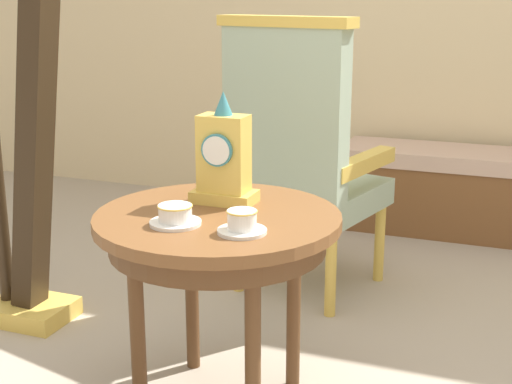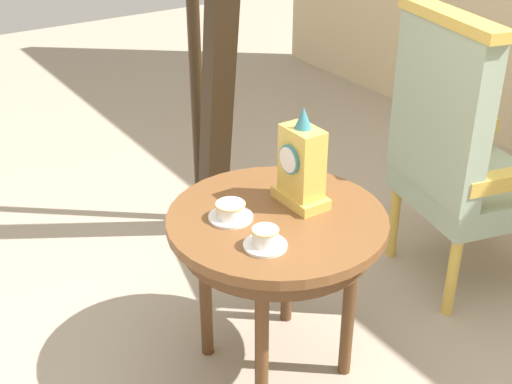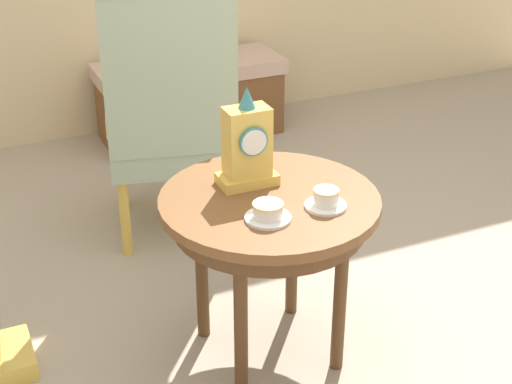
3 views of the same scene
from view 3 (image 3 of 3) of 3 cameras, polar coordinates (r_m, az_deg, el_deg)
name	(u,v)px [view 3 (image 3 of 3)]	position (r m, az deg, el deg)	size (l,w,h in m)	color
ground_plane	(284,341)	(2.82, 2.09, -11.00)	(10.00, 10.00, 0.00)	tan
side_table	(269,217)	(2.49, 0.99, -1.87)	(0.71, 0.71, 0.61)	brown
teacup_left	(268,212)	(2.31, 0.89, -1.49)	(0.14, 0.14, 0.06)	white
teacup_right	(326,199)	(2.39, 5.19, -0.55)	(0.13, 0.13, 0.06)	white
mantel_clock	(247,146)	(2.48, -0.65, 3.40)	(0.19, 0.11, 0.34)	gold
armchair	(170,111)	(3.21, -6.37, 5.96)	(0.65, 0.64, 1.14)	#9EB299
window_bench	(190,99)	(4.43, -4.88, 6.91)	(1.05, 0.40, 0.44)	#CCA893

